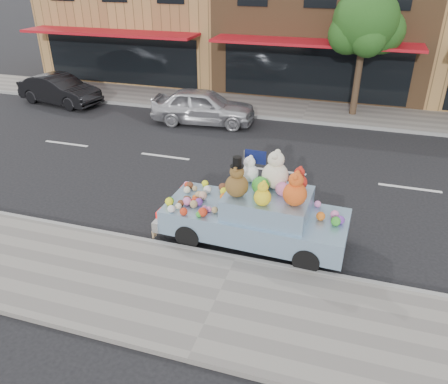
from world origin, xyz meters
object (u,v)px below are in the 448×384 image
at_px(car_silver, 203,106).
at_px(car_dark, 59,90).
at_px(art_car, 256,212).
at_px(street_tree, 366,27).

bearing_deg(car_silver, car_dark, 79.53).
xyz_separation_m(car_silver, art_car, (4.13, -7.79, 0.09)).
xyz_separation_m(car_dark, art_car, (11.50, -8.39, 0.13)).
relative_size(street_tree, art_car, 1.15).
relative_size(car_silver, art_car, 0.93).
height_order(car_silver, car_dark, car_silver).
height_order(car_dark, art_car, art_car).
bearing_deg(street_tree, car_dark, -170.47).
distance_m(street_tree, car_silver, 7.21).
bearing_deg(art_car, car_dark, 146.28).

